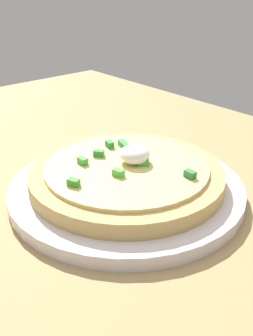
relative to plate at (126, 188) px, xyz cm
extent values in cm
cube|color=#9F8453|center=(5.51, 5.91, -1.99)|extent=(102.55, 85.38, 2.42)
cylinder|color=silver|center=(0.00, 0.00, 0.00)|extent=(28.08, 28.08, 1.56)
cylinder|color=tan|center=(0.00, 0.00, 1.73)|extent=(23.13, 23.13, 1.91)
cylinder|color=#E3C774|center=(0.00, 0.00, 2.90)|extent=(19.38, 19.38, 0.44)
ellipsoid|color=white|center=(0.03, -1.29, 4.18)|extent=(3.66, 3.66, 2.10)
cube|color=green|center=(-1.28, -1.55, 3.52)|extent=(1.45, 1.49, 0.80)
cube|color=#307D3A|center=(-6.88, -3.34, 3.52)|extent=(1.29, 0.82, 0.80)
cube|color=#328D36|center=(4.18, 0.89, 3.52)|extent=(1.50, 1.42, 0.80)
cube|color=green|center=(3.49, -2.95, 3.52)|extent=(1.43, 1.07, 0.80)
cube|color=green|center=(4.64, -3.30, 3.52)|extent=(1.48, 1.19, 0.80)
cube|color=green|center=(-1.38, 2.42, 3.52)|extent=(1.41, 1.04, 0.80)
cube|color=green|center=(0.04, 7.47, 3.52)|extent=(1.49, 1.23, 0.80)
cube|color=#2E8336|center=(5.91, -1.91, 3.52)|extent=(1.44, 1.10, 0.80)
cube|color=green|center=(3.74, 3.64, 3.52)|extent=(1.29, 0.81, 0.80)
camera|label=1|loc=(-31.21, 27.30, 23.69)|focal=42.00mm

